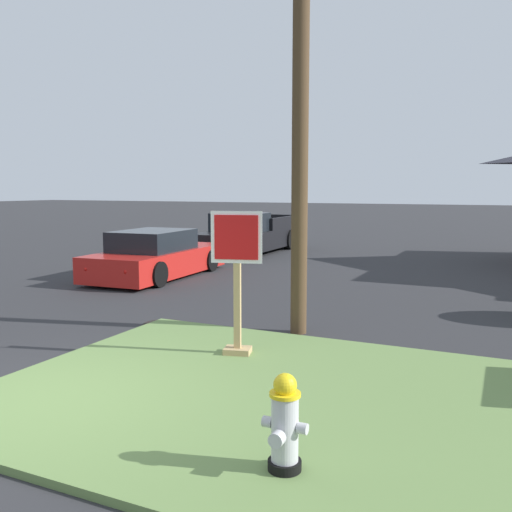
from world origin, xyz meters
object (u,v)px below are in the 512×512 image
parked_sedan_red (156,257)px  stop_sign (237,287)px  pickup_truck_black (248,236)px  utility_pole (301,40)px  fire_hydrant (285,425)px  manhole_cover (163,324)px

parked_sedan_red → stop_sign: bearing=-46.5°
stop_sign → pickup_truck_black: stop_sign is taller
stop_sign → utility_pole: utility_pole is taller
pickup_truck_black → stop_sign: bearing=-64.8°
parked_sedan_red → utility_pole: bearing=-34.9°
utility_pole → fire_hydrant: bearing=-70.7°
manhole_cover → pickup_truck_black: size_ratio=0.13×
fire_hydrant → utility_pole: bearing=109.3°
pickup_truck_black → utility_pole: bearing=-59.9°
stop_sign → manhole_cover: (-2.04, 1.20, -1.00)m
stop_sign → manhole_cover: bearing=149.7°
fire_hydrant → stop_sign: stop_sign is taller
stop_sign → manhole_cover: stop_sign is taller
stop_sign → utility_pole: bearing=81.2°
parked_sedan_red → utility_pole: size_ratio=0.53×
manhole_cover → parked_sedan_red: parked_sedan_red is taller
parked_sedan_red → pickup_truck_black: (-0.21, 5.99, 0.07)m
utility_pole → manhole_cover: bearing=-168.2°
manhole_cover → utility_pole: (2.30, 0.48, 4.58)m
fire_hydrant → pickup_truck_black: (-7.18, 14.13, 0.16)m
manhole_cover → parked_sedan_red: size_ratio=0.15×
manhole_cover → parked_sedan_red: (-3.14, 4.28, 0.53)m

